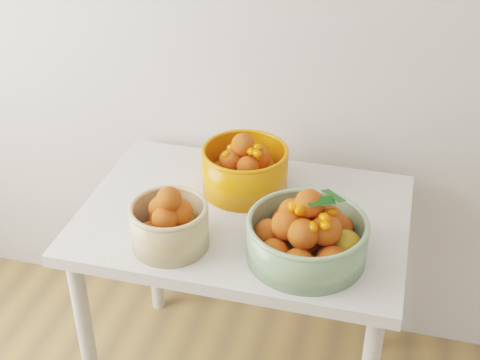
% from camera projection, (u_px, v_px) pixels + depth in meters
% --- Properties ---
extents(table, '(1.00, 0.70, 0.75)m').
position_uv_depth(table, '(244.00, 237.00, 2.11)').
color(table, silver).
rests_on(table, ground).
extents(bowl_cream, '(0.23, 0.23, 0.19)m').
position_uv_depth(bowl_cream, '(169.00, 224.00, 1.89)').
color(bowl_cream, tan).
rests_on(bowl_cream, table).
extents(bowl_green, '(0.40, 0.40, 0.22)m').
position_uv_depth(bowl_green, '(307.00, 235.00, 1.84)').
color(bowl_green, gray).
rests_on(bowl_green, table).
extents(bowl_orange, '(0.30, 0.30, 0.20)m').
position_uv_depth(bowl_orange, '(245.00, 168.00, 2.13)').
color(bowl_orange, orange).
rests_on(bowl_orange, table).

